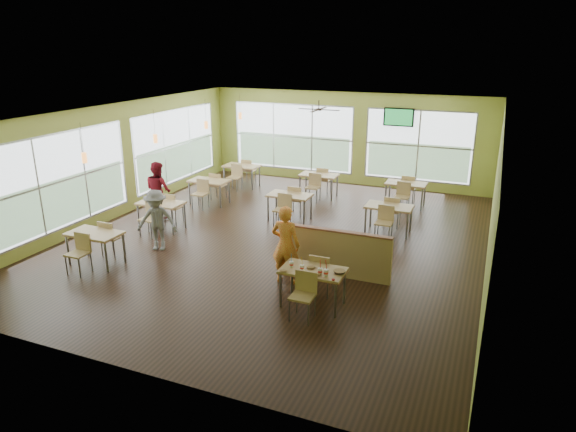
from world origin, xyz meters
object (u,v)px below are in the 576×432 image
object	(u,v)px
half_wall_divider	(336,253)
food_basket	(339,272)
man_plaid	(286,245)
main_table	(313,275)

from	to	relation	value
half_wall_divider	food_basket	bearing A→B (deg)	-70.40
half_wall_divider	man_plaid	distance (m)	1.16
main_table	man_plaid	bearing A→B (deg)	139.28
half_wall_divider	main_table	bearing A→B (deg)	-90.00
half_wall_divider	man_plaid	size ratio (longest dim) A/B	1.43
main_table	food_basket	xyz separation A→B (m)	(0.51, 0.03, 0.15)
man_plaid	half_wall_divider	bearing A→B (deg)	-142.30
main_table	half_wall_divider	bearing A→B (deg)	90.00
half_wall_divider	man_plaid	xyz separation A→B (m)	(-0.87, -0.71, 0.32)
main_table	food_basket	world-z (taller)	main_table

